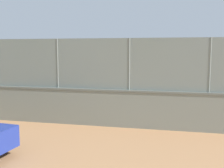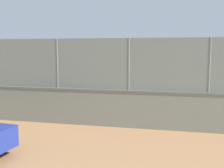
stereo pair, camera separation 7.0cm
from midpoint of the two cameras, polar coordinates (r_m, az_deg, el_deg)
ground_plane at (r=23.16m, az=4.23°, el=-1.23°), size 260.00×260.00×0.00m
perimeter_wall at (r=11.95m, az=3.61°, el=-5.07°), size 33.17×1.40×1.64m
fence_panel_on_wall at (r=11.70m, az=3.68°, el=4.11°), size 32.57×1.09×2.20m
player_crossing_court at (r=18.56m, az=-16.39°, el=-0.69°), size 1.21×0.73×1.57m
player_baseline_waiting at (r=19.16m, az=15.08°, el=-0.29°), size 0.71×1.08×1.63m
spare_ball_by_wall at (r=12.69m, az=13.59°, el=-8.05°), size 0.14×0.14×0.14m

